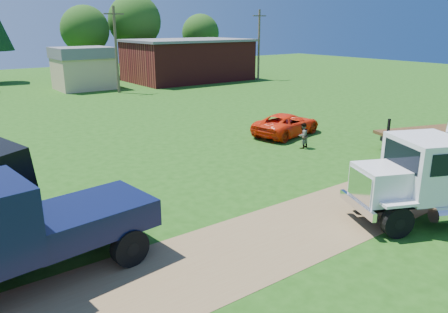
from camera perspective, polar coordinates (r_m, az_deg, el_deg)
ground at (r=18.05m, az=14.69°, el=-7.18°), size 140.00×140.00×0.00m
dirt_track at (r=18.04m, az=14.69°, el=-7.16°), size 120.00×4.20×0.01m
white_semi_tractor at (r=18.02m, az=24.94°, el=-2.69°), size 8.01×5.41×4.81m
navy_truck at (r=13.55m, az=-25.71°, el=-9.01°), size 7.66×3.35×3.25m
orange_pickup at (r=29.69m, az=8.19°, el=4.19°), size 5.70×3.46×1.48m
flatbed_trailer at (r=29.29m, az=26.58°, el=2.67°), size 8.42×4.80×2.07m
spectator_b at (r=26.65m, az=10.25°, el=2.71°), size 0.85×0.72×1.56m
brick_building at (r=59.14m, az=-4.76°, el=12.48°), size 15.40×10.40×5.30m
tan_shed at (r=53.15m, az=-17.91°, el=10.98°), size 6.20×5.40×4.70m
utility_poles at (r=49.04m, az=-13.91°, el=13.55°), size 42.20×0.28×9.00m
tree_row at (r=63.21m, az=-20.34°, el=15.40°), size 53.11×12.13×11.49m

